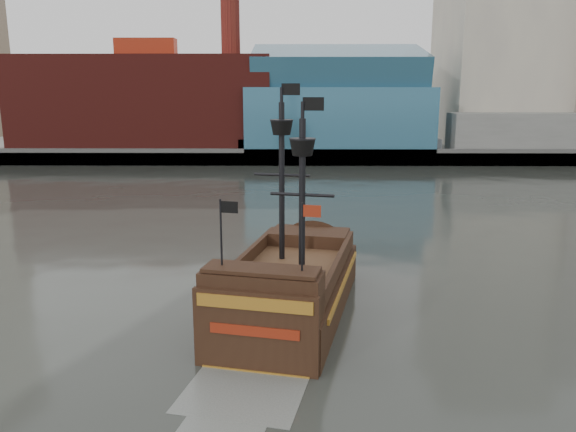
{
  "coord_description": "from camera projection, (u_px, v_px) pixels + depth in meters",
  "views": [
    {
      "loc": [
        2.7,
        -25.31,
        11.48
      ],
      "look_at": [
        2.38,
        8.11,
        4.0
      ],
      "focal_mm": 35.0,
      "sensor_mm": 36.0,
      "label": 1
    }
  ],
  "objects": [
    {
      "name": "ground",
      "position": [
        237.0,
        333.0,
        27.23
      ],
      "size": [
        400.0,
        400.0,
        0.0
      ],
      "primitive_type": "plane",
      "color": "#272A25",
      "rests_on": "ground"
    },
    {
      "name": "promenade_far",
      "position": [
        280.0,
        142.0,
        116.78
      ],
      "size": [
        220.0,
        60.0,
        2.0
      ],
      "primitive_type": "cube",
      "color": "slate",
      "rests_on": "ground"
    },
    {
      "name": "seawall",
      "position": [
        276.0,
        157.0,
        87.93
      ],
      "size": [
        220.0,
        1.0,
        2.6
      ],
      "primitive_type": "cube",
      "color": "#4C4C49",
      "rests_on": "ground"
    },
    {
      "name": "skyline",
      "position": [
        307.0,
        19.0,
        104.34
      ],
      "size": [
        149.0,
        45.0,
        62.0
      ],
      "color": "brown",
      "rests_on": "promenade_far"
    },
    {
      "name": "pirate_ship",
      "position": [
        290.0,
        293.0,
        29.3
      ],
      "size": [
        8.57,
        17.68,
        12.72
      ],
      "rotation": [
        0.0,
        0.0,
        -0.22
      ],
      "color": "black",
      "rests_on": "ground"
    }
  ]
}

